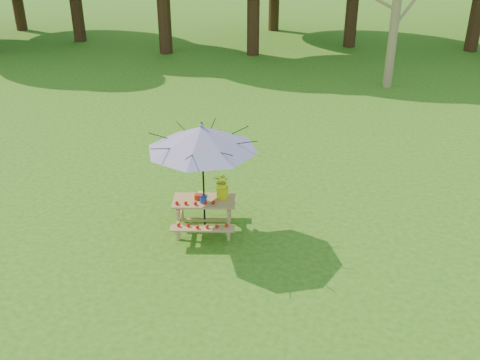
{
  "coord_description": "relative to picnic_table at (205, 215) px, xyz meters",
  "views": [
    {
      "loc": [
        5.47,
        -4.27,
        5.53
      ],
      "look_at": [
        5.37,
        4.8,
        1.1
      ],
      "focal_mm": 40.0,
      "sensor_mm": 36.0,
      "label": 1
    }
  ],
  "objects": [
    {
      "name": "tomatoes_row",
      "position": [
        -0.15,
        -0.18,
        0.38
      ],
      "size": [
        0.77,
        0.13,
        0.07
      ],
      "primitive_type": null,
      "color": "red",
      "rests_on": "picnic_table"
    },
    {
      "name": "flower_bucket",
      "position": [
        0.35,
        0.09,
        0.62
      ],
      "size": [
        0.4,
        0.37,
        0.52
      ],
      "color": "#D7CC0B",
      "rests_on": "picnic_table"
    },
    {
      "name": "picnic_table",
      "position": [
        0.0,
        0.0,
        0.0
      ],
      "size": [
        1.2,
        1.32,
        0.67
      ],
      "color": "#AC894D",
      "rests_on": "ground"
    },
    {
      "name": "patio_umbrella",
      "position": [
        0.0,
        0.0,
        1.62
      ],
      "size": [
        2.42,
        2.42,
        2.25
      ],
      "color": "black",
      "rests_on": "ground"
    },
    {
      "name": "produce_bins",
      "position": [
        -0.05,
        0.01,
        0.4
      ],
      "size": [
        0.25,
        0.42,
        0.13
      ],
      "color": "red",
      "rests_on": "picnic_table"
    }
  ]
}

